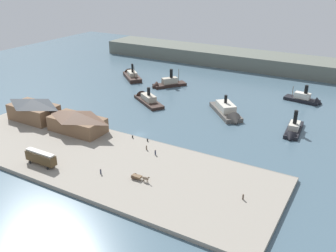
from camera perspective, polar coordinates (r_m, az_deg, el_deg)
The scene contains 20 objects.
ground_plane at distance 129.41m, azimuth -4.53°, elevation -1.31°, with size 320.00×320.00×0.00m, color #476070.
quay_promenade at distance 113.70m, azimuth -10.77°, elevation -5.08°, with size 110.00×36.00×1.20m, color gray.
seawall_edge at distance 126.54m, azimuth -5.45°, elevation -1.70°, with size 110.00×0.80×1.00m, color slate.
ferry_shed_west_terminal at distance 145.76m, azimuth -20.06°, elevation 2.48°, with size 18.29×10.65×8.20m.
ferry_shed_customs_shed at distance 131.11m, azimuth -13.87°, elevation 0.72°, with size 19.94×10.31×7.30m.
street_tram at distance 112.51m, azimuth -19.08°, elevation -4.58°, with size 10.35×2.52×4.29m.
horse_cart at distance 100.27m, azimuth -4.36°, elevation -7.88°, with size 5.67×1.52×1.87m.
pedestrian_near_west_shed at distance 94.41m, azimuth 11.54°, elevation -10.69°, with size 0.40×0.40×1.63m.
pedestrian_at_waters_edge at distance 115.85m, azimuth -3.35°, elevation -3.35°, with size 0.40×0.40×1.61m.
pedestrian_near_east_shed at distance 104.52m, azimuth -10.37°, elevation -6.93°, with size 0.41×0.41×1.67m.
pedestrian_walking_west at distance 112.64m, azimuth -1.98°, elevation -4.11°, with size 0.44×0.44×1.78m.
mooring_post_center_east at distance 124.05m, azimuth -5.51°, elevation -1.66°, with size 0.44×0.44×0.90m, color black.
mooring_post_center_west at distance 121.45m, azimuth -3.19°, elevation -2.16°, with size 0.44×0.44×0.90m, color black.
ferry_moored_west at distance 196.12m, azimuth -5.71°, elevation 7.82°, with size 18.14×17.09×10.09m.
ferry_approaching_west at distance 136.41m, azimuth 18.77°, elevation -0.66°, with size 5.82×17.58×9.64m.
ferry_moored_east at distance 160.74m, azimuth -3.42°, elevation 4.25°, with size 20.48×15.88×8.99m.
ferry_mid_harbor at distance 170.12m, azimuth 20.63°, elevation 3.89°, with size 16.44×6.89×9.12m.
ferry_near_quay at distance 180.24m, azimuth -0.34°, elevation 6.54°, with size 14.61×16.98×10.16m.
ferry_departing_north at distance 145.91m, azimuth 9.25°, elevation 2.05°, with size 19.66×20.82×9.79m.
far_headland at distance 222.75m, azimuth 11.73°, elevation 10.07°, with size 180.00×24.00×8.00m, color #60665B.
Camera 1 is at (67.13, -96.31, 54.44)m, focal length 39.41 mm.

